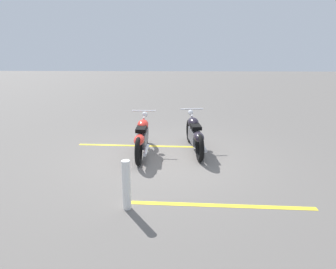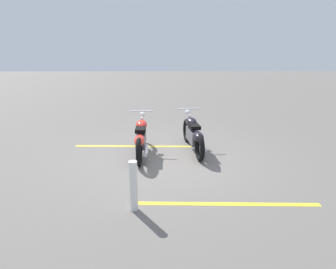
{
  "view_description": "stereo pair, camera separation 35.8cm",
  "coord_description": "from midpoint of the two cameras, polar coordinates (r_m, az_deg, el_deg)",
  "views": [
    {
      "loc": [
        6.97,
        0.19,
        2.58
      ],
      "look_at": [
        0.19,
        0.0,
        0.65
      ],
      "focal_mm": 32.18,
      "sensor_mm": 36.0,
      "label": 1
    },
    {
      "loc": [
        6.97,
        -0.16,
        2.58
      ],
      "look_at": [
        0.19,
        0.0,
        0.65
      ],
      "focal_mm": 32.18,
      "sensor_mm": 36.0,
      "label": 2
    }
  ],
  "objects": [
    {
      "name": "parking_stripe_near",
      "position": [
        8.37,
        -4.92,
        -2.12
      ],
      "size": [
        0.25,
        3.2,
        0.01
      ],
      "primitive_type": "cube",
      "rotation": [
        0.0,
        0.0,
        1.53
      ],
      "color": "yellow",
      "rests_on": "ground"
    },
    {
      "name": "motorcycle_dark_foreground",
      "position": [
        7.79,
        6.42,
        0.0
      ],
      "size": [
        2.23,
        0.64,
        1.04
      ],
      "rotation": [
        0.0,
        0.0,
        3.25
      ],
      "color": "black",
      "rests_on": "ground"
    },
    {
      "name": "parking_stripe_mid",
      "position": [
        5.4,
        11.94,
        -13.04
      ],
      "size": [
        0.25,
        3.2,
        0.01
      ],
      "primitive_type": "cube",
      "rotation": [
        0.0,
        0.0,
        1.53
      ],
      "color": "yellow",
      "rests_on": "ground"
    },
    {
      "name": "motorcycle_bright_foreground",
      "position": [
        7.52,
        -3.57,
        -0.51
      ],
      "size": [
        2.23,
        0.62,
        1.04
      ],
      "rotation": [
        0.0,
        0.0,
        3.14
      ],
      "color": "black",
      "rests_on": "ground"
    },
    {
      "name": "bollard_post",
      "position": [
        5.03,
        -5.85,
        -9.53
      ],
      "size": [
        0.14,
        0.14,
        0.86
      ],
      "primitive_type": "cylinder",
      "color": "white",
      "rests_on": "ground"
    },
    {
      "name": "ground_plane",
      "position": [
        7.44,
        1.42,
        -4.43
      ],
      "size": [
        60.0,
        60.0,
        0.0
      ],
      "primitive_type": "plane",
      "color": "#66605B"
    }
  ]
}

